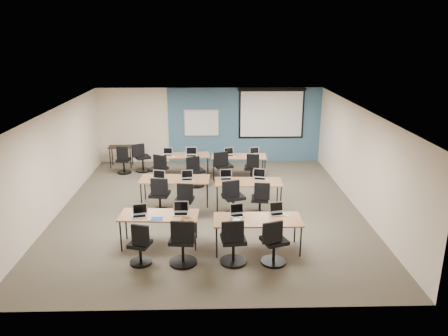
{
  "coord_description": "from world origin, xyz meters",
  "views": [
    {
      "loc": [
        0.11,
        -10.99,
        4.61
      ],
      "look_at": [
        0.4,
        0.4,
        1.02
      ],
      "focal_mm": 35.0,
      "sensor_mm": 36.0,
      "label": 1
    }
  ],
  "objects_px": {
    "task_chair_6": "(233,201)",
    "task_chair_7": "(260,202)",
    "laptop_4": "(159,178)",
    "task_chair_4": "(160,198)",
    "training_table_front_left": "(159,217)",
    "task_chair_10": "(223,170)",
    "laptop_5": "(187,177)",
    "task_chair_5": "(185,203)",
    "laptop_10": "(229,154)",
    "training_table_mid_right": "(248,183)",
    "task_chair_0": "(140,248)",
    "laptop_9": "(191,154)",
    "spare_chair_b": "(124,162)",
    "laptop_11": "(255,153)",
    "training_table_mid_left": "(175,180)",
    "training_table_back_left": "(183,156)",
    "task_chair_8": "(159,173)",
    "task_chair_11": "(252,170)",
    "spare_chair_a": "(142,160)",
    "training_table_front_right": "(258,221)",
    "laptop_6": "(226,177)",
    "task_chair_1": "(183,246)",
    "training_table_back_right": "(239,157)",
    "laptop_2": "(237,213)",
    "laptop_0": "(140,213)",
    "task_chair_2": "(233,245)",
    "projector_screen": "(271,111)",
    "utility_table": "(121,149)",
    "laptop_7": "(260,176)",
    "whiteboard": "(202,123)",
    "task_chair_9": "(195,174)",
    "laptop_8": "(168,153)",
    "laptop_3": "(277,211)"
  },
  "relations": [
    {
      "from": "spare_chair_a",
      "to": "task_chair_6",
      "type": "bearing_deg",
      "value": -80.15
    },
    {
      "from": "projector_screen",
      "to": "training_table_mid_right",
      "type": "height_order",
      "value": "projector_screen"
    },
    {
      "from": "training_table_front_left",
      "to": "training_table_mid_left",
      "type": "height_order",
      "value": "same"
    },
    {
      "from": "task_chair_0",
      "to": "task_chair_10",
      "type": "xyz_separation_m",
      "value": [
        1.8,
        5.03,
        0.05
      ]
    },
    {
      "from": "whiteboard",
      "to": "task_chair_4",
      "type": "height_order",
      "value": "whiteboard"
    },
    {
      "from": "laptop_3",
      "to": "training_table_back_right",
      "type": "bearing_deg",
      "value": 83.94
    },
    {
      "from": "spare_chair_b",
      "to": "whiteboard",
      "type": "bearing_deg",
      "value": 33.1
    },
    {
      "from": "laptop_7",
      "to": "task_chair_9",
      "type": "distance_m",
      "value": 2.35
    },
    {
      "from": "task_chair_4",
      "to": "laptop_10",
      "type": "height_order",
      "value": "task_chair_4"
    },
    {
      "from": "task_chair_1",
      "to": "task_chair_0",
      "type": "bearing_deg",
      "value": -176.54
    },
    {
      "from": "task_chair_0",
      "to": "laptop_9",
      "type": "xyz_separation_m",
      "value": [
        0.79,
        5.62,
        0.41
      ]
    },
    {
      "from": "spare_chair_b",
      "to": "laptop_11",
      "type": "bearing_deg",
      "value": 1.07
    },
    {
      "from": "task_chair_1",
      "to": "laptop_4",
      "type": "height_order",
      "value": "task_chair_1"
    },
    {
      "from": "laptop_2",
      "to": "spare_chair_b",
      "type": "distance_m",
      "value": 6.34
    },
    {
      "from": "training_table_back_left",
      "to": "laptop_6",
      "type": "xyz_separation_m",
      "value": [
        1.35,
        -2.45,
        0.11
      ]
    },
    {
      "from": "task_chair_4",
      "to": "task_chair_8",
      "type": "height_order",
      "value": "task_chair_8"
    },
    {
      "from": "training_table_mid_right",
      "to": "task_chair_10",
      "type": "distance_m",
      "value": 2.1
    },
    {
      "from": "task_chair_9",
      "to": "task_chair_10",
      "type": "relative_size",
      "value": 0.95
    },
    {
      "from": "training_table_front_left",
      "to": "task_chair_11",
      "type": "height_order",
      "value": "task_chair_11"
    },
    {
      "from": "task_chair_0",
      "to": "laptop_0",
      "type": "bearing_deg",
      "value": 115.4
    },
    {
      "from": "laptop_2",
      "to": "laptop_6",
      "type": "bearing_deg",
      "value": 81.22
    },
    {
      "from": "laptop_8",
      "to": "task_chair_4",
      "type": "bearing_deg",
      "value": -84.83
    },
    {
      "from": "utility_table",
      "to": "laptop_9",
      "type": "bearing_deg",
      "value": -28.99
    },
    {
      "from": "laptop_5",
      "to": "task_chair_5",
      "type": "bearing_deg",
      "value": -98.2
    },
    {
      "from": "task_chair_0",
      "to": "task_chair_10",
      "type": "bearing_deg",
      "value": 87.23
    },
    {
      "from": "task_chair_5",
      "to": "training_table_mid_right",
      "type": "bearing_deg",
      "value": 33.57
    },
    {
      "from": "task_chair_6",
      "to": "task_chair_7",
      "type": "xyz_separation_m",
      "value": [
        0.71,
        -0.01,
        -0.03
      ]
    },
    {
      "from": "laptop_4",
      "to": "task_chair_10",
      "type": "xyz_separation_m",
      "value": [
        1.78,
        1.82,
        -0.36
      ]
    },
    {
      "from": "task_chair_5",
      "to": "laptop_7",
      "type": "height_order",
      "value": "laptop_7"
    },
    {
      "from": "training_table_front_left",
      "to": "laptop_10",
      "type": "relative_size",
      "value": 5.39
    },
    {
      "from": "laptop_2",
      "to": "task_chair_5",
      "type": "xyz_separation_m",
      "value": [
        -1.25,
        1.52,
        -0.38
      ]
    },
    {
      "from": "training_table_front_left",
      "to": "task_chair_10",
      "type": "bearing_deg",
      "value": 73.33
    },
    {
      "from": "task_chair_0",
      "to": "task_chair_5",
      "type": "distance_m",
      "value": 2.45
    },
    {
      "from": "task_chair_2",
      "to": "task_chair_5",
      "type": "distance_m",
      "value": 2.61
    },
    {
      "from": "training_table_back_left",
      "to": "laptop_10",
      "type": "bearing_deg",
      "value": -7.21
    },
    {
      "from": "task_chair_0",
      "to": "spare_chair_a",
      "type": "height_order",
      "value": "spare_chair_a"
    },
    {
      "from": "laptop_7",
      "to": "task_chair_7",
      "type": "xyz_separation_m",
      "value": [
        -0.07,
        -0.91,
        -0.39
      ]
    },
    {
      "from": "task_chair_5",
      "to": "laptop_9",
      "type": "distance_m",
      "value": 3.31
    },
    {
      "from": "task_chair_1",
      "to": "training_table_back_right",
      "type": "bearing_deg",
      "value": 80.77
    },
    {
      "from": "spare_chair_b",
      "to": "task_chair_6",
      "type": "bearing_deg",
      "value": -40.09
    },
    {
      "from": "training_table_mid_right",
      "to": "task_chair_4",
      "type": "xyz_separation_m",
      "value": [
        -2.35,
        -0.41,
        -0.26
      ]
    },
    {
      "from": "laptop_10",
      "to": "spare_chair_b",
      "type": "height_order",
      "value": "laptop_10"
    },
    {
      "from": "training_table_back_right",
      "to": "task_chair_4",
      "type": "height_order",
      "value": "task_chair_4"
    },
    {
      "from": "training_table_mid_left",
      "to": "training_table_front_left",
      "type": "bearing_deg",
      "value": -91.14
    },
    {
      "from": "laptop_4",
      "to": "task_chair_4",
      "type": "bearing_deg",
      "value": -68.5
    },
    {
      "from": "laptop_11",
      "to": "task_chair_11",
      "type": "xyz_separation_m",
      "value": [
        -0.14,
        -0.62,
        -0.39
      ]
    },
    {
      "from": "spare_chair_a",
      "to": "training_table_front_right",
      "type": "bearing_deg",
      "value": -86.34
    },
    {
      "from": "task_chair_7",
      "to": "laptop_2",
      "type": "bearing_deg",
      "value": -106.85
    },
    {
      "from": "training_table_front_right",
      "to": "laptop_10",
      "type": "bearing_deg",
      "value": 95.28
    },
    {
      "from": "spare_chair_b",
      "to": "training_table_mid_right",
      "type": "bearing_deg",
      "value": -30.96
    }
  ]
}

